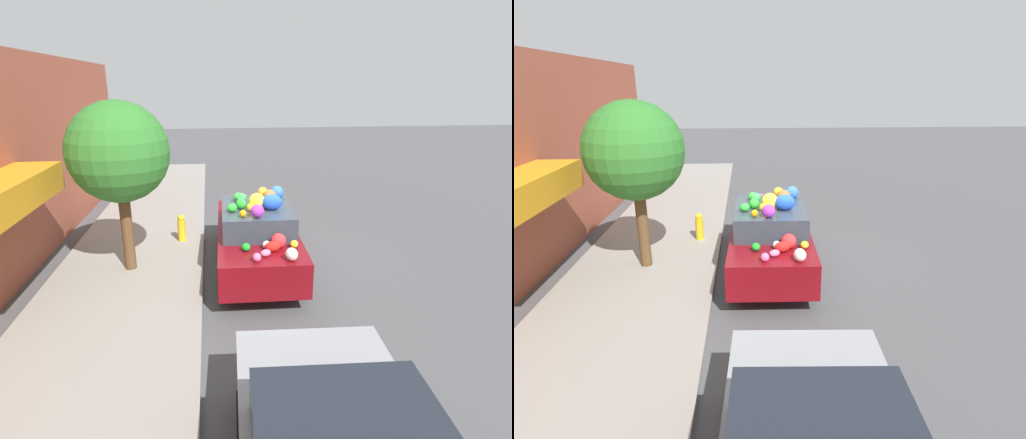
{
  "view_description": "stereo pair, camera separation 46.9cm",
  "coord_description": "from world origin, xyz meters",
  "views": [
    {
      "loc": [
        -8.2,
        0.86,
        3.96
      ],
      "look_at": [
        0.0,
        -0.09,
        1.14
      ],
      "focal_mm": 28.0,
      "sensor_mm": 36.0,
      "label": 1
    },
    {
      "loc": [
        -8.24,
        0.39,
        3.96
      ],
      "look_at": [
        0.0,
        -0.09,
        1.14
      ],
      "focal_mm": 28.0,
      "sensor_mm": 36.0,
      "label": 2
    }
  ],
  "objects": [
    {
      "name": "sidewalk_curb",
      "position": [
        0.0,
        2.7,
        0.06
      ],
      "size": [
        24.0,
        3.2,
        0.11
      ],
      "color": "gray",
      "rests_on": "ground"
    },
    {
      "name": "building_facade",
      "position": [
        -0.09,
        4.91,
        2.32
      ],
      "size": [
        18.0,
        1.2,
        4.65
      ],
      "color": "#9E4C38",
      "rests_on": "ground"
    },
    {
      "name": "fire_hydrant",
      "position": [
        1.56,
        1.65,
        0.46
      ],
      "size": [
        0.2,
        0.2,
        0.7
      ],
      "color": "gold",
      "rests_on": "sidewalk_curb"
    },
    {
      "name": "ground_plane",
      "position": [
        0.0,
        0.0,
        0.0
      ],
      "size": [
        60.0,
        60.0,
        0.0
      ],
      "primitive_type": "plane",
      "color": "#4C4C4F"
    },
    {
      "name": "art_car",
      "position": [
        -0.03,
        -0.1,
        0.81
      ],
      "size": [
        4.22,
        1.8,
        1.83
      ],
      "rotation": [
        0.0,
        0.0,
        -0.03
      ],
      "color": "maroon",
      "rests_on": "ground"
    },
    {
      "name": "street_tree",
      "position": [
        0.04,
        2.67,
        2.64
      ],
      "size": [
        2.04,
        2.04,
        3.57
      ],
      "color": "brown",
      "rests_on": "sidewalk_curb"
    }
  ]
}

